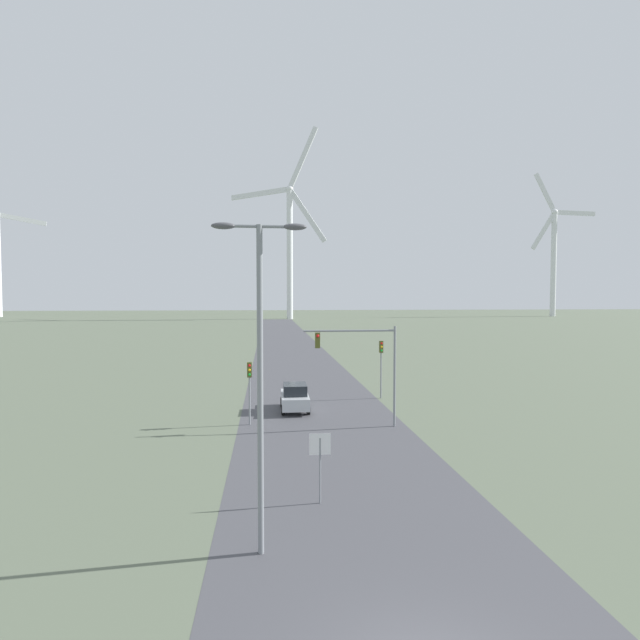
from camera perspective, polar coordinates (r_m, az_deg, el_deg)
road_surface at (r=57.77m, az=-2.72°, el=-5.06°), size 10.00×240.00×0.01m
streetlamp at (r=14.79m, az=-6.87°, el=-3.34°), size 2.78×0.32×9.84m
stop_sign_near at (r=19.15m, az=0.00°, el=-15.11°), size 0.81×0.07×2.64m
traffic_light_post_near_left at (r=30.42m, az=-8.06°, el=-6.69°), size 0.28×0.34×3.79m
traffic_light_post_near_right at (r=38.20m, az=7.00°, el=-4.16°), size 0.28×0.34×4.39m
traffic_light_mast_overhead at (r=29.47m, az=4.89°, el=-3.91°), size 5.48×0.35×5.98m
car_approaching at (r=34.26m, az=-2.90°, el=-8.80°), size 1.88×4.11×1.83m
wind_turbine_left at (r=181.99m, az=-3.48°, el=9.38°), size 34.14×14.97×67.85m
wind_turbine_center at (r=228.30m, az=25.15°, el=7.02°), size 27.51×2.60×58.60m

